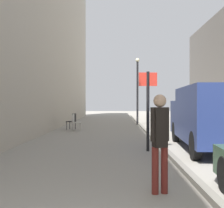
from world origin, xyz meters
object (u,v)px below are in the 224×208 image
delivery_van (211,116)px  lamp_post (137,87)px  pedestrian_main_foreground (160,136)px  cafe_chair_by_doorway (72,120)px  street_sign_post (148,104)px  cafe_chair_near_window (75,121)px

delivery_van → lamp_post: bearing=102.1°
pedestrian_main_foreground → lamp_post: (0.68, 16.08, 1.72)m
cafe_chair_by_doorway → street_sign_post: bearing=-135.6°
cafe_chair_near_window → cafe_chair_by_doorway: size_ratio=1.00×
street_sign_post → cafe_chair_near_window: size_ratio=2.77×
delivery_van → street_sign_post: 2.23m
lamp_post → street_sign_post: bearing=-92.1°
cafe_chair_near_window → lamp_post: bearing=146.8°
street_sign_post → cafe_chair_by_doorway: street_sign_post is taller
street_sign_post → cafe_chair_by_doorway: (-3.63, 7.53, -1.00)m
lamp_post → cafe_chair_by_doorway: 6.11m
pedestrian_main_foreground → street_sign_post: (0.25, 4.53, 0.54)m
delivery_van → cafe_chair_near_window: bearing=134.3°
street_sign_post → lamp_post: 11.62m
pedestrian_main_foreground → street_sign_post: 4.57m
street_sign_post → cafe_chair_by_doorway: bearing=-66.4°
pedestrian_main_foreground → cafe_chair_near_window: 11.66m
street_sign_post → cafe_chair_near_window: (-3.35, 6.71, -1.00)m
cafe_chair_near_window → cafe_chair_by_doorway: bearing=-156.5°
pedestrian_main_foreground → street_sign_post: size_ratio=0.67×
street_sign_post → lamp_post: lamp_post is taller
cafe_chair_near_window → pedestrian_main_foreground: bearing=20.1°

